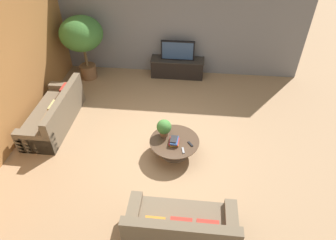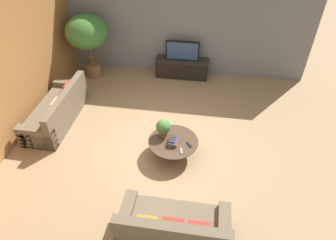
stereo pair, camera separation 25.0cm
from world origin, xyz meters
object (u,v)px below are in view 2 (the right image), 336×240
at_px(media_console, 182,68).
at_px(potted_palm_tall, 88,34).
at_px(potted_plant_tabletop, 163,127).
at_px(couch_by_wall, 58,111).
at_px(couch_near_entry, 174,229).
at_px(coffee_table, 173,145).
at_px(television, 182,51).

distance_m(media_console, potted_palm_tall, 2.83).
distance_m(potted_palm_tall, potted_plant_tabletop, 3.85).
bearing_deg(couch_by_wall, couch_near_entry, 50.41).
distance_m(couch_by_wall, potted_plant_tabletop, 2.78).
relative_size(media_console, couch_by_wall, 0.75).
xyz_separation_m(media_console, potted_plant_tabletop, (-0.04, -3.13, 0.32)).
relative_size(coffee_table, potted_plant_tabletop, 2.68).
bearing_deg(potted_plant_tabletop, couch_by_wall, 168.25).
distance_m(couch_near_entry, potted_palm_tall, 5.85).
distance_m(television, coffee_table, 3.33).
relative_size(couch_by_wall, potted_palm_tall, 1.13).
bearing_deg(potted_plant_tabletop, coffee_table, -33.24).
xyz_separation_m(media_console, television, (0.00, -0.00, 0.54)).
bearing_deg(media_console, couch_near_entry, -84.80).
height_order(couch_near_entry, potted_palm_tall, potted_palm_tall).
bearing_deg(television, potted_plant_tabletop, -90.72).
distance_m(media_console, coffee_table, 3.29).
bearing_deg(couch_near_entry, coffee_table, -81.84).
bearing_deg(potted_palm_tall, couch_by_wall, -93.12).
bearing_deg(couch_by_wall, potted_plant_tabletop, 78.25).
relative_size(television, couch_by_wall, 0.46).
height_order(television, coffee_table, television).
relative_size(television, couch_near_entry, 0.54).
xyz_separation_m(couch_by_wall, couch_near_entry, (3.22, -2.66, -0.00)).
bearing_deg(couch_near_entry, couch_by_wall, -39.59).
relative_size(media_console, potted_palm_tall, 0.85).
bearing_deg(potted_plant_tabletop, television, 89.28).
height_order(coffee_table, couch_near_entry, couch_near_entry).
relative_size(media_console, television, 1.62).
distance_m(television, potted_plant_tabletop, 3.13).
xyz_separation_m(television, couch_near_entry, (0.48, -5.22, -0.54)).
bearing_deg(potted_palm_tall, couch_near_entry, -57.51).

